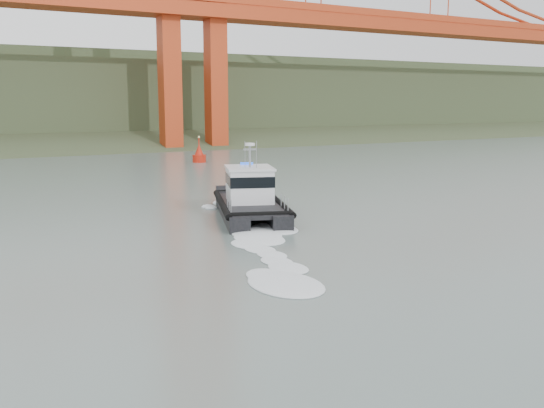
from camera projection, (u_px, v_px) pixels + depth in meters
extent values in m
plane|color=slate|center=(382.00, 291.00, 24.94)|extent=(400.00, 400.00, 0.00)
cube|color=#2E3F24|center=(38.00, 147.00, 104.16)|extent=(500.00, 44.72, 16.25)
cube|color=#2E3F24|center=(16.00, 110.00, 127.27)|extent=(500.00, 70.00, 18.00)
cube|color=#2E3F24|center=(2.00, 88.00, 147.97)|extent=(500.00, 60.00, 16.00)
cube|color=#B33616|center=(47.00, 0.00, 85.86)|extent=(260.00, 6.00, 2.20)
cube|color=black|center=(231.00, 212.00, 40.72)|extent=(4.77, 10.43, 1.16)
cube|color=black|center=(270.00, 210.00, 41.15)|extent=(4.77, 10.43, 1.16)
cube|color=black|center=(251.00, 205.00, 40.39)|extent=(6.73, 9.95, 0.24)
cube|color=white|center=(249.00, 185.00, 41.12)|extent=(3.90, 4.25, 2.22)
cube|color=black|center=(249.00, 179.00, 41.06)|extent=(3.98, 4.33, 0.72)
cube|color=white|center=(249.00, 168.00, 40.92)|extent=(4.15, 4.50, 0.15)
cylinder|color=gray|center=(250.00, 157.00, 40.51)|extent=(0.15, 0.15, 1.74)
cylinder|color=white|center=(250.00, 144.00, 40.37)|extent=(0.68, 0.68, 0.17)
cylinder|color=#B81D0C|center=(199.00, 159.00, 77.99)|extent=(1.72, 1.72, 1.14)
cone|color=#B81D0C|center=(199.00, 150.00, 77.80)|extent=(1.33, 1.33, 1.72)
cylinder|color=#B81D0C|center=(199.00, 142.00, 77.61)|extent=(0.15, 0.15, 0.95)
sphere|color=#E5D87F|center=(199.00, 137.00, 77.52)|extent=(0.29, 0.29, 0.29)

